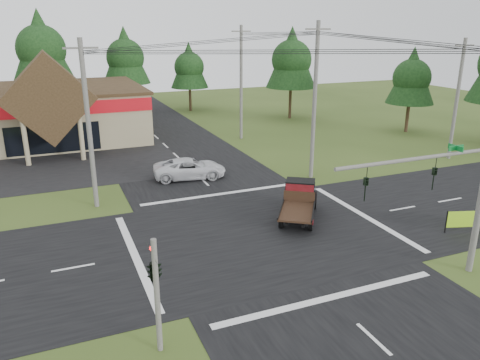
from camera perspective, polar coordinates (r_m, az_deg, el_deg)
ground at (r=26.44m, az=2.54°, el=-6.64°), size 120.00×120.00×0.00m
road_ns at (r=26.43m, az=2.54°, el=-6.62°), size 12.00×120.00×0.02m
road_ew at (r=26.43m, az=2.54°, el=-6.62°), size 120.00×12.00×0.02m
parking_apron at (r=42.32m, az=-26.76°, el=1.07°), size 28.00×14.00×0.02m
traffic_signal_mast at (r=22.45m, az=24.79°, el=-0.86°), size 8.12×0.24×7.00m
traffic_signal_corner at (r=16.48m, az=-10.48°, el=-9.61°), size 0.53×2.48×4.40m
utility_pole_nw at (r=30.30m, az=-17.98°, el=6.47°), size 2.00×0.30×10.50m
utility_pole_ne at (r=35.22m, az=9.08°, el=9.52°), size 2.00×0.30×11.50m
utility_pole_far at (r=44.22m, az=24.93°, el=8.98°), size 2.00×0.30×10.20m
utility_pole_n at (r=47.63m, az=0.14°, el=11.82°), size 2.00×0.30×11.20m
tree_row_c at (r=62.70m, az=-23.11°, el=14.73°), size 7.28×7.28×13.13m
tree_row_d at (r=64.59m, az=-13.83°, el=14.49°), size 6.16×6.16×11.11m
tree_row_e at (r=64.51m, az=-6.22°, el=13.70°), size 5.04×5.04×9.09m
tree_side_ne at (r=59.00m, az=6.31°, el=14.58°), size 6.16×6.16×11.11m
tree_side_e_near at (r=53.98m, az=20.23°, el=11.81°), size 5.04×5.04×9.09m
antique_flatbed_truck at (r=28.26m, az=7.14°, el=-2.69°), size 4.54×5.40×2.17m
roadside_banner at (r=29.69m, az=27.09°, el=-4.47°), size 3.76×1.31×1.34m
white_pickup at (r=35.92m, az=-6.15°, el=1.42°), size 5.81×3.41×1.52m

